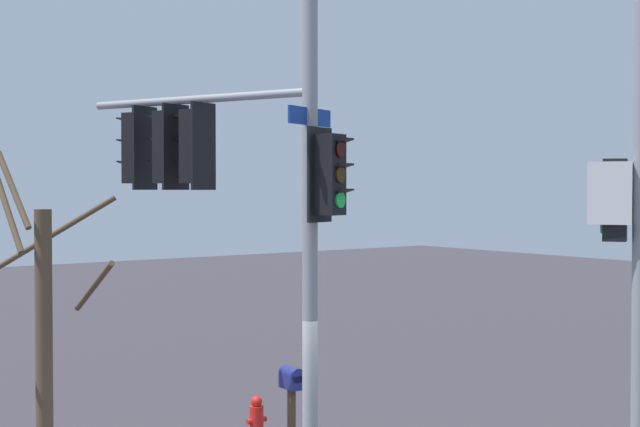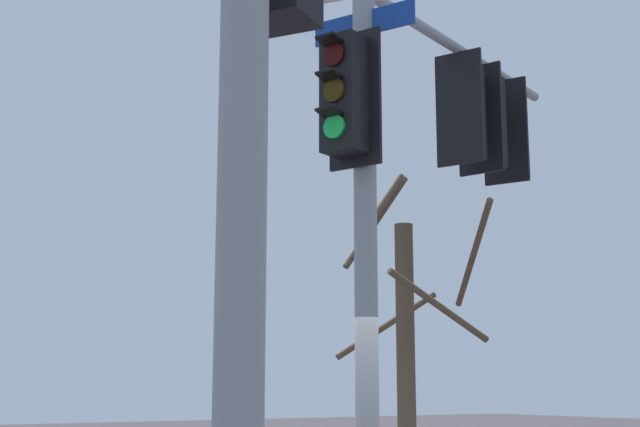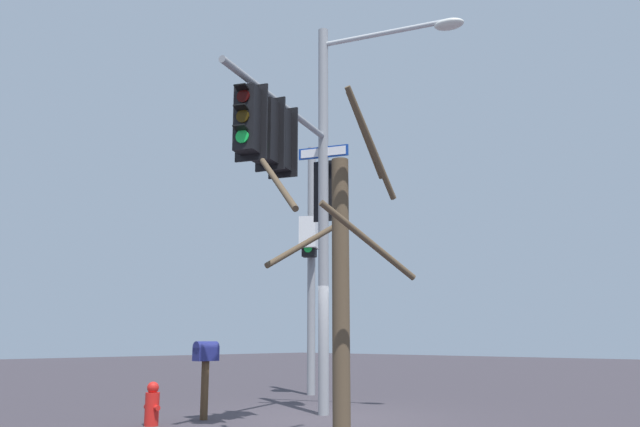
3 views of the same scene
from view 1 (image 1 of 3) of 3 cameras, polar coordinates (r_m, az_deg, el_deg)
name	(u,v)px [view 1 (image 1 of 3)]	position (r m, az deg, el deg)	size (l,w,h in m)	color
main_signal_pole_assembly	(238,155)	(13.29, -5.08, 3.64)	(3.43, 5.07, 8.10)	gray
secondary_pole_assembly	(626,226)	(12.98, 18.32, -0.76)	(0.69, 0.80, 6.78)	gray
fire_hydrant	(257,418)	(16.42, -3.93, -12.45)	(0.38, 0.24, 0.73)	red
mailbox	(291,385)	(15.37, -1.77, -10.51)	(0.27, 0.45, 1.41)	#4C3823
bare_tree_behind_pole	(42,327)	(13.95, -16.76, -6.73)	(2.27, 2.13, 4.86)	brown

